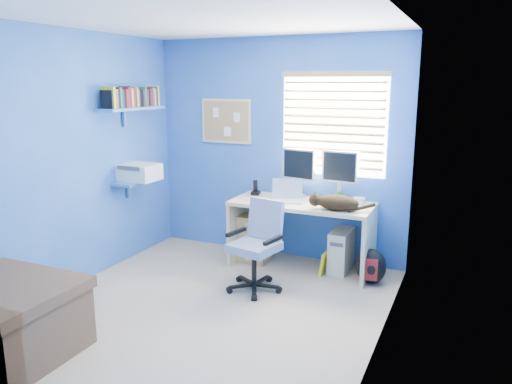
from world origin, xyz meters
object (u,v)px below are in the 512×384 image
at_px(desk, 301,235).
at_px(cat, 337,203).
at_px(laptop, 287,192).
at_px(office_chair, 257,257).
at_px(tower_pc, 341,250).

bearing_deg(desk, cat, -22.13).
distance_m(laptop, office_chair, 0.86).
bearing_deg(laptop, cat, -29.69).
bearing_deg(tower_pc, cat, -86.91).
bearing_deg(laptop, office_chair, -111.01).
xyz_separation_m(tower_pc, office_chair, (-0.64, -0.82, 0.10)).
xyz_separation_m(desk, office_chair, (-0.21, -0.72, -0.04)).
distance_m(laptop, cat, 0.61).
relative_size(laptop, cat, 0.76).
xyz_separation_m(laptop, cat, (0.60, -0.14, -0.03)).
distance_m(desk, cat, 0.65).
distance_m(desk, tower_pc, 0.46).
relative_size(laptop, tower_pc, 0.73).
height_order(desk, laptop, laptop).
height_order(desk, cat, cat).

